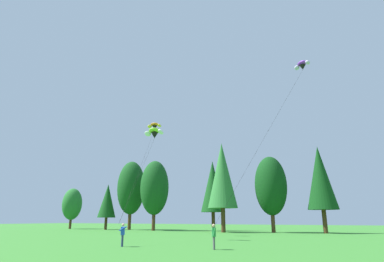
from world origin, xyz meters
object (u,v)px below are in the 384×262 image
(kite_flyer_mid, at_px, (214,234))
(parafoil_kite_high_orange, at_px, (155,126))
(parafoil_kite_far_lime_white, at_px, (154,133))
(kite_flyer_near, at_px, (123,233))
(parafoil_kite_mid_purple, at_px, (302,66))

(kite_flyer_mid, height_order, parafoil_kite_high_orange, parafoil_kite_high_orange)
(parafoil_kite_far_lime_white, bearing_deg, kite_flyer_mid, -35.43)
(kite_flyer_mid, relative_size, parafoil_kite_high_orange, 0.11)
(kite_flyer_mid, bearing_deg, parafoil_kite_high_orange, 135.82)
(kite_flyer_near, distance_m, parafoil_kite_mid_purple, 25.85)
(parafoil_kite_high_orange, height_order, parafoil_kite_far_lime_white, parafoil_kite_high_orange)
(parafoil_kite_far_lime_white, bearing_deg, parafoil_kite_high_orange, 123.21)
(kite_flyer_near, relative_size, parafoil_kite_far_lime_white, 0.17)
(kite_flyer_near, xyz_separation_m, kite_flyer_mid, (7.13, 0.86, -0.01))
(parafoil_kite_mid_purple, bearing_deg, parafoil_kite_far_lime_white, -156.60)
(parafoil_kite_high_orange, relative_size, parafoil_kite_far_lime_white, 1.52)
(kite_flyer_near, distance_m, kite_flyer_mid, 7.19)
(parafoil_kite_mid_purple, xyz_separation_m, parafoil_kite_far_lime_white, (-15.05, -6.51, -7.56))
(kite_flyer_mid, height_order, parafoil_kite_far_lime_white, parafoil_kite_far_lime_white)
(kite_flyer_mid, relative_size, parafoil_kite_far_lime_white, 0.17)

